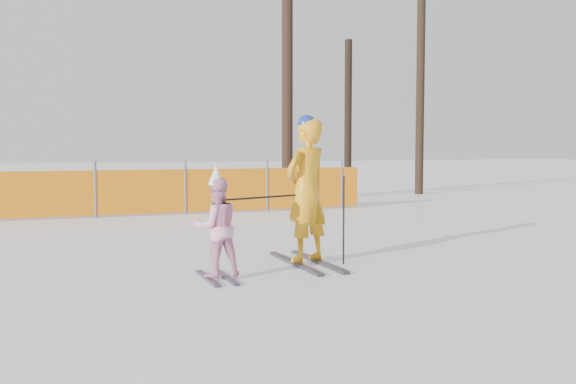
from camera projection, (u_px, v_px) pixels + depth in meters
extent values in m
plane|color=white|center=(303.00, 279.00, 7.55)|extent=(120.00, 120.00, 0.00)
cube|color=black|center=(295.00, 263.00, 8.50)|extent=(0.09, 1.74, 0.04)
cube|color=black|center=(318.00, 261.00, 8.62)|extent=(0.09, 1.74, 0.04)
imported|color=#F8A314|center=(307.00, 190.00, 8.49)|extent=(0.82, 0.71, 1.89)
sphere|color=navy|center=(307.00, 124.00, 8.43)|extent=(0.25, 0.25, 0.25)
cube|color=black|center=(208.00, 278.00, 7.54)|extent=(0.09, 0.96, 0.03)
cube|color=black|center=(226.00, 277.00, 7.62)|extent=(0.09, 0.96, 0.03)
imported|color=#F9A2CA|center=(216.00, 227.00, 7.54)|extent=(0.60, 0.48, 1.17)
cone|color=white|center=(216.00, 175.00, 7.50)|extent=(0.19, 0.19, 0.24)
cylinder|color=black|center=(344.00, 220.00, 8.49)|extent=(0.02, 0.02, 1.17)
cylinder|color=black|center=(264.00, 197.00, 8.01)|extent=(1.14, 0.46, 0.02)
cylinder|color=#595960|center=(95.00, 190.00, 14.08)|extent=(0.06, 0.06, 1.25)
cylinder|color=#595960|center=(186.00, 188.00, 14.80)|extent=(0.06, 0.06, 1.25)
cylinder|color=#595960|center=(267.00, 186.00, 15.52)|extent=(0.06, 0.06, 1.25)
cylinder|color=#595960|center=(342.00, 184.00, 16.24)|extent=(0.06, 0.06, 1.25)
cube|color=orange|center=(7.00, 195.00, 13.45)|extent=(16.44, 0.03, 1.00)
cylinder|color=black|center=(287.00, 91.00, 18.60)|extent=(0.32, 0.32, 6.37)
cylinder|color=black|center=(348.00, 119.00, 19.80)|extent=(0.23, 0.23, 4.85)
cylinder|color=black|center=(420.00, 89.00, 21.10)|extent=(0.27, 0.27, 6.93)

